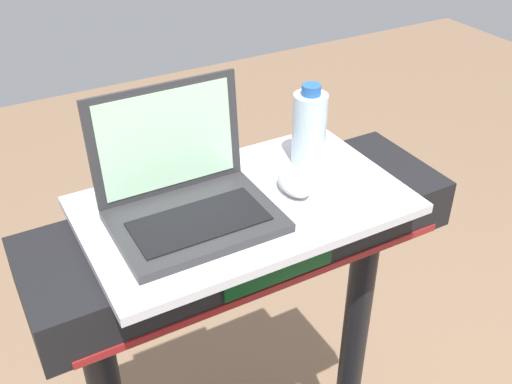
{
  "coord_description": "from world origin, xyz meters",
  "views": [
    {
      "loc": [
        -0.47,
        -0.19,
        1.8
      ],
      "look_at": [
        0.0,
        0.65,
        1.17
      ],
      "focal_mm": 42.36,
      "sensor_mm": 36.0,
      "label": 1
    }
  ],
  "objects": [
    {
      "name": "desk_board",
      "position": [
        0.0,
        0.7,
        1.11
      ],
      "size": [
        0.65,
        0.39,
        0.02
      ],
      "primitive_type": "cube",
      "color": "silver",
      "rests_on": "treadmill_base"
    },
    {
      "name": "laptop",
      "position": [
        -0.12,
        0.71,
        1.17
      ],
      "size": [
        0.31,
        0.25,
        0.24
      ],
      "rotation": [
        0.0,
        0.0,
        -0.06
      ],
      "color": "#2D2D30",
      "rests_on": "desk_board"
    },
    {
      "name": "computer_mouse",
      "position": [
        0.11,
        0.68,
        1.14
      ],
      "size": [
        0.07,
        0.11,
        0.03
      ],
      "primitive_type": "ellipsoid",
      "rotation": [
        0.0,
        0.0,
        -0.11
      ],
      "color": "#B2B2B7",
      "rests_on": "desk_board"
    },
    {
      "name": "water_bottle",
      "position": [
        0.2,
        0.77,
        1.2
      ],
      "size": [
        0.07,
        0.07,
        0.18
      ],
      "color": "silver",
      "rests_on": "desk_board"
    }
  ]
}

